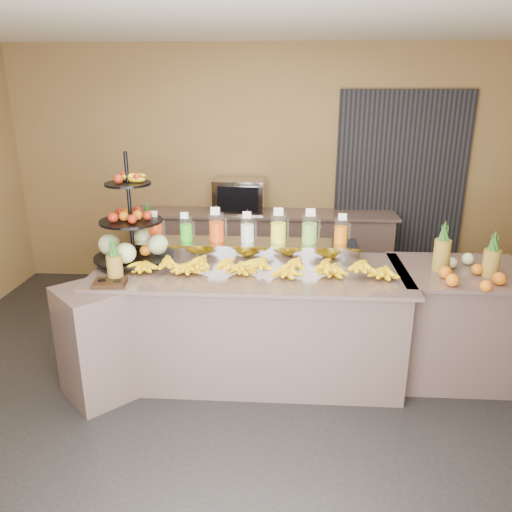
# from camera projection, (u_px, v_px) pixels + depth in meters

# --- Properties ---
(ground) EXTENTS (6.00, 6.00, 0.00)m
(ground) POSITION_uv_depth(u_px,v_px,m) (248.00, 391.00, 4.01)
(ground) COLOR black
(ground) RESTS_ON ground
(room_envelope) EXTENTS (6.04, 5.02, 2.82)m
(room_envelope) POSITION_uv_depth(u_px,v_px,m) (277.00, 143.00, 4.14)
(room_envelope) COLOR brown
(room_envelope) RESTS_ON ground
(buffet_counter) EXTENTS (2.75, 1.25, 0.93)m
(buffet_counter) POSITION_uv_depth(u_px,v_px,m) (237.00, 324.00, 4.12)
(buffet_counter) COLOR gray
(buffet_counter) RESTS_ON ground
(right_counter) EXTENTS (1.08, 0.88, 0.93)m
(right_counter) POSITION_uv_depth(u_px,v_px,m) (456.00, 322.00, 4.14)
(right_counter) COLOR gray
(right_counter) RESTS_ON ground
(back_ledge) EXTENTS (3.10, 0.55, 0.93)m
(back_ledge) POSITION_uv_depth(u_px,v_px,m) (263.00, 250.00, 5.99)
(back_ledge) COLOR gray
(back_ledge) RESTS_ON ground
(pitcher_tray) EXTENTS (1.85, 0.30, 0.15)m
(pitcher_tray) POSITION_uv_depth(u_px,v_px,m) (248.00, 250.00, 4.24)
(pitcher_tray) COLOR gray
(pitcher_tray) RESTS_ON buffet_counter
(juice_pitcher_orange_a) EXTENTS (0.11, 0.12, 0.28)m
(juice_pitcher_orange_a) POSITION_uv_depth(u_px,v_px,m) (156.00, 229.00, 4.23)
(juice_pitcher_orange_a) COLOR silver
(juice_pitcher_orange_a) RESTS_ON pitcher_tray
(juice_pitcher_green) EXTENTS (0.11, 0.11, 0.27)m
(juice_pitcher_green) POSITION_uv_depth(u_px,v_px,m) (186.00, 230.00, 4.22)
(juice_pitcher_green) COLOR silver
(juice_pitcher_green) RESTS_ON pitcher_tray
(juice_pitcher_orange_b) EXTENTS (0.13, 0.14, 0.32)m
(juice_pitcher_orange_b) POSITION_uv_depth(u_px,v_px,m) (217.00, 229.00, 4.20)
(juice_pitcher_orange_b) COLOR silver
(juice_pitcher_orange_b) RESTS_ON pitcher_tray
(juice_pitcher_milk) EXTENTS (0.12, 0.12, 0.28)m
(juice_pitcher_milk) POSITION_uv_depth(u_px,v_px,m) (247.00, 231.00, 4.19)
(juice_pitcher_milk) COLOR silver
(juice_pitcher_milk) RESTS_ON pitcher_tray
(juice_pitcher_lemon) EXTENTS (0.13, 0.14, 0.32)m
(juice_pitcher_lemon) POSITION_uv_depth(u_px,v_px,m) (278.00, 230.00, 4.17)
(juice_pitcher_lemon) COLOR silver
(juice_pitcher_lemon) RESTS_ON pitcher_tray
(juice_pitcher_lime) EXTENTS (0.13, 0.14, 0.32)m
(juice_pitcher_lime) POSITION_uv_depth(u_px,v_px,m) (310.00, 230.00, 4.15)
(juice_pitcher_lime) COLOR silver
(juice_pitcher_lime) RESTS_ON pitcher_tray
(juice_pitcher_orange_c) EXTENTS (0.12, 0.12, 0.28)m
(juice_pitcher_orange_c) POSITION_uv_depth(u_px,v_px,m) (341.00, 232.00, 4.14)
(juice_pitcher_orange_c) COLOR silver
(juice_pitcher_orange_c) RESTS_ON pitcher_tray
(banana_heap) EXTENTS (2.14, 0.19, 0.18)m
(banana_heap) POSITION_uv_depth(u_px,v_px,m) (262.00, 262.00, 3.90)
(banana_heap) COLOR yellow
(banana_heap) RESTS_ON buffet_counter
(fruit_stand) EXTENTS (0.66, 0.66, 0.92)m
(fruit_stand) POSITION_uv_depth(u_px,v_px,m) (137.00, 236.00, 4.09)
(fruit_stand) COLOR black
(fruit_stand) RESTS_ON buffet_counter
(condiment_caddy) EXTENTS (0.25, 0.19, 0.03)m
(condiment_caddy) POSITION_uv_depth(u_px,v_px,m) (110.00, 283.00, 3.68)
(condiment_caddy) COLOR black
(condiment_caddy) RESTS_ON buffet_counter
(pineapple_left_a) EXTENTS (0.12, 0.12, 0.36)m
(pineapple_left_a) POSITION_uv_depth(u_px,v_px,m) (115.00, 264.00, 3.73)
(pineapple_left_a) COLOR brown
(pineapple_left_a) RESTS_ON buffet_counter
(pineapple_left_b) EXTENTS (0.16, 0.16, 0.46)m
(pineapple_left_b) POSITION_uv_depth(u_px,v_px,m) (149.00, 233.00, 4.38)
(pineapple_left_b) COLOR brown
(pineapple_left_b) RESTS_ON buffet_counter
(right_fruit_pile) EXTENTS (0.48, 0.46, 0.25)m
(right_fruit_pile) POSITION_uv_depth(u_px,v_px,m) (467.00, 268.00, 3.81)
(right_fruit_pile) COLOR brown
(right_fruit_pile) RESTS_ON right_counter
(oven_warmer) EXTENTS (0.60, 0.43, 0.39)m
(oven_warmer) POSITION_uv_depth(u_px,v_px,m) (240.00, 196.00, 5.80)
(oven_warmer) COLOR gray
(oven_warmer) RESTS_ON back_ledge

